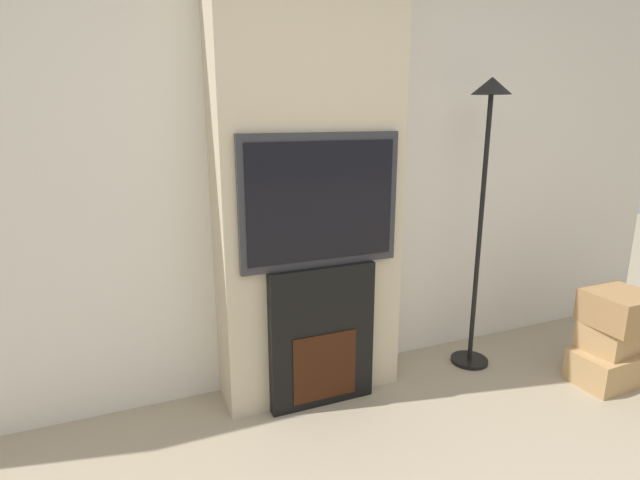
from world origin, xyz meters
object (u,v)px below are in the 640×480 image
(floor_lamp, at_px, (485,166))
(box_stack, at_px, (612,337))
(television, at_px, (320,201))
(fireplace, at_px, (320,335))

(floor_lamp, distance_m, box_stack, 1.32)
(television, distance_m, floor_lamp, 1.12)
(television, xyz_separation_m, floor_lamp, (1.11, 0.03, 0.13))
(television, height_order, box_stack, television)
(television, relative_size, box_stack, 1.53)
(floor_lamp, bearing_deg, box_stack, -39.47)
(box_stack, bearing_deg, fireplace, 164.18)
(fireplace, distance_m, television, 0.77)
(television, xyz_separation_m, box_stack, (1.75, -0.49, -0.89))
(television, bearing_deg, box_stack, -15.76)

